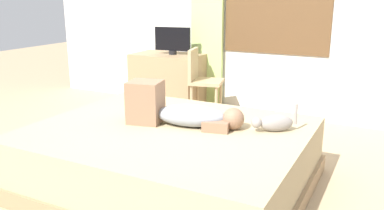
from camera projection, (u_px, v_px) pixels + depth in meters
name	position (u px, v px, depth m)	size (l,w,h in m)	color
ground_plane	(170.00, 180.00, 3.40)	(16.00, 16.00, 0.00)	tan
bed	(169.00, 157.00, 3.24)	(2.14, 1.75, 0.49)	#997A56
person_lying	(179.00, 111.00, 3.22)	(0.94, 0.43, 0.34)	#8C939E
cat	(274.00, 123.00, 3.08)	(0.31, 0.25, 0.21)	gray
desk	(168.00, 82.00, 5.40)	(0.90, 0.56, 0.74)	#997A56
tv_monitor	(173.00, 40.00, 5.22)	(0.48, 0.10, 0.35)	black
cup	(192.00, 53.00, 5.06)	(0.07, 0.07, 0.09)	teal
chair_by_desk	(201.00, 78.00, 4.97)	(0.46, 0.46, 0.86)	tan
curtain_left	(207.00, 14.00, 5.21)	(0.44, 0.06, 2.49)	#ADCC75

